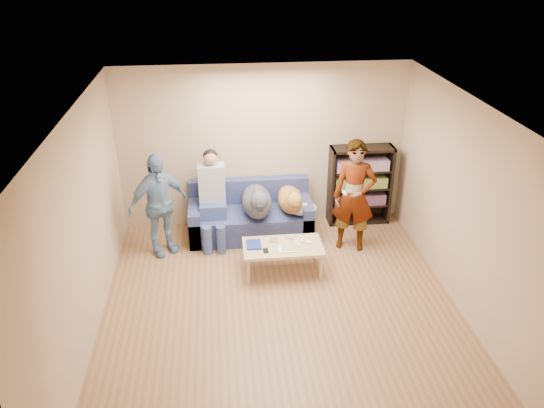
{
  "coord_description": "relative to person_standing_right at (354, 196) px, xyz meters",
  "views": [
    {
      "loc": [
        -0.69,
        -5.28,
        4.22
      ],
      "look_at": [
        0.0,
        1.2,
        0.95
      ],
      "focal_mm": 35.0,
      "sensor_mm": 36.0,
      "label": 1
    }
  ],
  "objects": [
    {
      "name": "wall_back",
      "position": [
        -1.24,
        0.98,
        0.45
      ],
      "size": [
        4.5,
        0.0,
        4.5
      ],
      "primitive_type": "plane",
      "rotation": [
        1.57,
        0.0,
        0.0
      ],
      "color": "tan",
      "rests_on": "ground"
    },
    {
      "name": "pen_orange",
      "position": [
        -1.14,
        -0.72,
        -0.43
      ],
      "size": [
        0.13,
        0.06,
        0.01
      ],
      "primitive_type": "cylinder",
      "rotation": [
        0.0,
        1.57,
        0.35
      ],
      "color": "orange",
      "rests_on": "coffee_table"
    },
    {
      "name": "sofa",
      "position": [
        -1.49,
        0.58,
        -0.57
      ],
      "size": [
        1.9,
        0.85,
        0.82
      ],
      "color": "#515B93",
      "rests_on": "ground"
    },
    {
      "name": "person_standing_left",
      "position": [
        -2.84,
        0.16,
        -0.07
      ],
      "size": [
        0.98,
        0.81,
        1.57
      ],
      "primitive_type": "imported",
      "rotation": [
        0.0,
        0.0,
        0.56
      ],
      "color": "#7DA2C8",
      "rests_on": "ground"
    },
    {
      "name": "controller_a",
      "position": [
        -0.84,
        -0.46,
        -0.42
      ],
      "size": [
        0.04,
        0.13,
        0.03
      ],
      "primitive_type": "cube",
      "color": "white",
      "rests_on": "coffee_table"
    },
    {
      "name": "ceiling",
      "position": [
        -1.24,
        -1.52,
        1.75
      ],
      "size": [
        5.0,
        5.0,
        0.0
      ],
      "primitive_type": "plane",
      "rotation": [
        3.14,
        0.0,
        0.0
      ],
      "color": "white",
      "rests_on": "ground"
    },
    {
      "name": "headphone_cup_a",
      "position": [
        -0.92,
        -0.58,
        -0.42
      ],
      "size": [
        0.07,
        0.07,
        0.02
      ],
      "primitive_type": "cylinder",
      "color": "white",
      "rests_on": "coffee_table"
    },
    {
      "name": "held_controller",
      "position": [
        -0.2,
        -0.2,
        0.16
      ],
      "size": [
        0.04,
        0.12,
        0.03
      ],
      "primitive_type": "cube",
      "rotation": [
        0.0,
        0.0,
        0.05
      ],
      "color": "white",
      "rests_on": "person_standing_right"
    },
    {
      "name": "pen_black",
      "position": [
        -1.0,
        -0.38,
        -0.43
      ],
      "size": [
        0.13,
        0.08,
        0.01
      ],
      "primitive_type": "cylinder",
      "rotation": [
        0.0,
        1.57,
        -0.52
      ],
      "color": "black",
      "rests_on": "coffee_table"
    },
    {
      "name": "notebook_blue",
      "position": [
        -1.52,
        -0.51,
        -0.42
      ],
      "size": [
        0.2,
        0.26,
        0.03
      ],
      "primitive_type": "cube",
      "color": "navy",
      "rests_on": "coffee_table"
    },
    {
      "name": "blanket",
      "position": [
        -0.69,
        0.36,
        -0.35
      ],
      "size": [
        0.45,
        0.38,
        0.16
      ],
      "primitive_type": "ellipsoid",
      "color": "silver",
      "rests_on": "sofa"
    },
    {
      "name": "bookshelf",
      "position": [
        0.31,
        0.81,
        -0.17
      ],
      "size": [
        1.0,
        0.34,
        1.3
      ],
      "color": "black",
      "rests_on": "ground"
    },
    {
      "name": "magazine",
      "position": [
        -1.04,
        -0.64,
        -0.41
      ],
      "size": [
        0.22,
        0.17,
        0.01
      ],
      "primitive_type": "cube",
      "color": "#A9A887",
      "rests_on": "coffee_table"
    },
    {
      "name": "person_seated",
      "position": [
        -2.06,
        0.45,
        -0.08
      ],
      "size": [
        0.4,
        0.73,
        1.47
      ],
      "color": "#3B5683",
      "rests_on": "sofa"
    },
    {
      "name": "dog_gray",
      "position": [
        -1.39,
        0.37,
        -0.19
      ],
      "size": [
        0.45,
        1.27,
        0.66
      ],
      "color": "#4B4C55",
      "rests_on": "sofa"
    },
    {
      "name": "coffee_table",
      "position": [
        -1.12,
        -0.56,
        -0.48
      ],
      "size": [
        1.1,
        0.6,
        0.42
      ],
      "color": "#D8C685",
      "rests_on": "ground"
    },
    {
      "name": "ground",
      "position": [
        -1.24,
        -1.52,
        -0.85
      ],
      "size": [
        5.0,
        5.0,
        0.0
      ],
      "primitive_type": "plane",
      "color": "olive",
      "rests_on": "ground"
    },
    {
      "name": "headphone_cup_b",
      "position": [
        -0.92,
        -0.5,
        -0.42
      ],
      "size": [
        0.07,
        0.07,
        0.02
      ],
      "primitive_type": "cylinder",
      "color": "white",
      "rests_on": "coffee_table"
    },
    {
      "name": "wall_left",
      "position": [
        -3.49,
        -1.52,
        0.45
      ],
      "size": [
        0.0,
        5.0,
        5.0
      ],
      "primitive_type": "plane",
      "rotation": [
        1.57,
        0.0,
        1.57
      ],
      "color": "tan",
      "rests_on": "ground"
    },
    {
      "name": "person_standing_right",
      "position": [
        0.0,
        0.0,
        0.0
      ],
      "size": [
        0.71,
        0.57,
        1.7
      ],
      "primitive_type": "imported",
      "rotation": [
        0.0,
        0.0,
        -0.3
      ],
      "color": "gray",
      "rests_on": "ground"
    },
    {
      "name": "camera_silver",
      "position": [
        -1.24,
        -0.44,
        -0.41
      ],
      "size": [
        0.11,
        0.06,
        0.05
      ],
      "primitive_type": "cube",
      "color": "#B9B8BD",
      "rests_on": "coffee_table"
    },
    {
      "name": "dog_tan",
      "position": [
        -0.87,
        0.44,
        -0.23
      ],
      "size": [
        0.38,
        1.15,
        0.55
      ],
      "color": "#C5863C",
      "rests_on": "sofa"
    },
    {
      "name": "wallet",
      "position": [
        -1.37,
        -0.68,
        -0.42
      ],
      "size": [
        0.07,
        0.12,
        0.02
      ],
      "primitive_type": "cube",
      "color": "black",
      "rests_on": "coffee_table"
    },
    {
      "name": "papers",
      "position": [
        -1.07,
        -0.66,
        -0.42
      ],
      "size": [
        0.26,
        0.2,
        0.02
      ],
      "primitive_type": "cube",
      "color": "white",
      "rests_on": "coffee_table"
    },
    {
      "name": "wall_right",
      "position": [
        1.01,
        -1.52,
        0.45
      ],
      "size": [
        0.0,
        5.0,
        5.0
      ],
      "primitive_type": "plane",
      "rotation": [
        1.57,
        0.0,
        -1.57
      ],
      "color": "tan",
      "rests_on": "ground"
    },
    {
      "name": "wall_front",
      "position": [
        -1.24,
        -4.02,
        0.45
      ],
      "size": [
        4.5,
        0.0,
        4.5
      ],
      "primitive_type": "plane",
      "rotation": [
        -1.57,
        0.0,
        0.0
      ],
      "color": "tan",
      "rests_on": "ground"
    },
    {
      "name": "controller_b",
      "position": [
        -0.76,
        -0.54,
        -0.42
      ],
      "size": [
        0.09,
        0.06,
        0.03
      ],
      "primitive_type": "cube",
      "color": "white",
      "rests_on": "coffee_table"
    }
  ]
}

